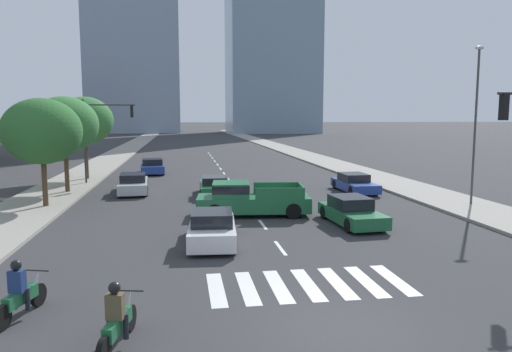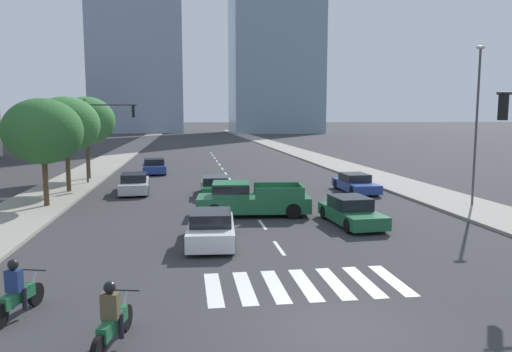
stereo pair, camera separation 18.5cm
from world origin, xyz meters
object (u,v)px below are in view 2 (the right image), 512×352
(sedan_green_1, at_px, (351,212))
(sedan_blue_0, at_px, (355,184))
(motorcycle_trailing, at_px, (112,321))
(sedan_blue_4, at_px, (154,167))
(sedan_green_2, at_px, (215,186))
(traffic_signal_far, at_px, (104,126))
(street_tree_third, at_px, (87,121))
(sedan_silver_3, at_px, (134,184))
(sedan_white_5, at_px, (211,228))
(pickup_truck, at_px, (248,199))
(street_lamp_east, at_px, (477,115))
(motorcycle_lead, at_px, (17,294))
(street_tree_second, at_px, (66,125))
(street_tree_nearest, at_px, (43,131))

(sedan_green_1, bearing_deg, sedan_blue_0, 155.17)
(motorcycle_trailing, relative_size, sedan_blue_4, 0.48)
(sedan_blue_0, relative_size, sedan_green_2, 1.03)
(traffic_signal_far, bearing_deg, street_tree_third, 124.23)
(motorcycle_trailing, relative_size, sedan_silver_3, 0.45)
(motorcycle_trailing, bearing_deg, sedan_green_1, -28.26)
(sedan_green_1, distance_m, sedan_white_5, 6.97)
(sedan_blue_0, bearing_deg, pickup_truck, -52.45)
(street_lamp_east, bearing_deg, motorcycle_lead, -149.07)
(sedan_green_1, xyz_separation_m, street_tree_third, (-14.93, 17.77, 4.02))
(sedan_blue_4, xyz_separation_m, traffic_signal_far, (-3.03, -6.38, 3.61))
(sedan_silver_3, distance_m, street_tree_third, 8.94)
(street_tree_third, bearing_deg, street_tree_second, -90.00)
(sedan_green_2, bearing_deg, street_tree_nearest, 109.67)
(pickup_truck, bearing_deg, street_tree_nearest, -12.04)
(motorcycle_trailing, bearing_deg, street_lamp_east, -38.96)
(sedan_green_2, bearing_deg, street_lamp_east, -112.28)
(sedan_green_1, relative_size, sedan_silver_3, 0.91)
(motorcycle_trailing, bearing_deg, street_tree_second, 27.24)
(sedan_blue_4, bearing_deg, street_lamp_east, -140.32)
(sedan_green_2, distance_m, street_tree_nearest, 10.37)
(motorcycle_trailing, height_order, sedan_silver_3, motorcycle_trailing)
(sedan_blue_0, relative_size, street_tree_second, 0.76)
(sedan_green_1, distance_m, street_lamp_east, 9.60)
(traffic_signal_far, bearing_deg, sedan_white_5, -69.28)
(sedan_blue_0, xyz_separation_m, street_tree_third, (-18.44, 8.67, 4.04))
(street_lamp_east, bearing_deg, street_tree_second, 160.36)
(pickup_truck, xyz_separation_m, sedan_white_5, (-2.11, -5.18, -0.21))
(sedan_green_2, relative_size, sedan_blue_4, 0.97)
(motorcycle_lead, xyz_separation_m, sedan_blue_0, (15.14, 17.77, -0.03))
(sedan_white_5, relative_size, street_lamp_east, 0.51)
(sedan_blue_4, relative_size, sedan_white_5, 1.06)
(sedan_silver_3, distance_m, sedan_blue_4, 10.72)
(sedan_silver_3, bearing_deg, sedan_white_5, -165.65)
(motorcycle_lead, bearing_deg, sedan_green_1, -37.12)
(sedan_blue_0, xyz_separation_m, sedan_white_5, (-10.04, -11.53, 0.05))
(motorcycle_trailing, bearing_deg, sedan_blue_4, 14.23)
(motorcycle_lead, bearing_deg, sedan_blue_4, 13.46)
(sedan_green_1, height_order, street_tree_third, street_tree_third)
(motorcycle_trailing, xyz_separation_m, sedan_white_5, (2.54, 8.20, 0.02))
(street_tree_second, bearing_deg, sedan_silver_3, -4.18)
(sedan_blue_0, distance_m, traffic_signal_far, 18.20)
(motorcycle_lead, xyz_separation_m, sedan_silver_3, (0.84, 19.60, 0.01))
(traffic_signal_far, xyz_separation_m, street_tree_third, (-1.70, 2.51, 0.39))
(sedan_blue_4, bearing_deg, sedan_green_1, -159.44)
(pickup_truck, height_order, street_tree_second, street_tree_second)
(motorcycle_trailing, distance_m, pickup_truck, 14.16)
(sedan_white_5, relative_size, traffic_signal_far, 0.73)
(sedan_blue_4, xyz_separation_m, sedan_white_5, (3.66, -24.07, 0.01))
(sedan_green_1, bearing_deg, pickup_truck, -125.60)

